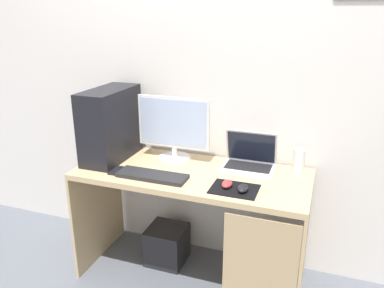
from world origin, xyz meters
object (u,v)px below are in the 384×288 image
object	(u,v)px
speaker	(299,161)
cell_phone	(118,171)
mouse_right	(243,188)
subwoofer	(167,244)
laptop	(249,161)
pc_tower	(111,124)
keyboard	(152,176)
mouse_left	(227,184)
monitor	(174,128)

from	to	relation	value
speaker	cell_phone	bearing A→B (deg)	-160.55
mouse_right	subwoofer	xyz separation A→B (m)	(-0.57, 0.25, -0.64)
mouse_right	cell_phone	bearing A→B (deg)	178.91
mouse_right	subwoofer	size ratio (longest dim) A/B	0.37
speaker	subwoofer	xyz separation A→B (m)	(-0.83, -0.13, -0.70)
laptop	mouse_right	distance (m)	0.35
mouse_right	pc_tower	bearing A→B (deg)	167.41
keyboard	cell_phone	xyz separation A→B (m)	(-0.24, 0.01, -0.01)
mouse_left	mouse_right	distance (m)	0.10
monitor	cell_phone	xyz separation A→B (m)	(-0.24, -0.32, -0.21)
monitor	keyboard	distance (m)	0.38
pc_tower	laptop	distance (m)	0.92
mouse_right	cell_phone	distance (m)	0.78
pc_tower	mouse_left	xyz separation A→B (m)	(0.84, -0.18, -0.21)
laptop	mouse_left	bearing A→B (deg)	-99.41
mouse_left	subwoofer	bearing A→B (deg)	154.71
pc_tower	keyboard	distance (m)	0.49
cell_phone	monitor	bearing A→B (deg)	52.51
cell_phone	subwoofer	distance (m)	0.70
mouse_left	mouse_right	size ratio (longest dim) A/B	1.00
pc_tower	mouse_left	distance (m)	0.88
mouse_left	cell_phone	size ratio (longest dim) A/B	0.74
keyboard	subwoofer	xyz separation A→B (m)	(-0.03, 0.25, -0.63)
laptop	mouse_right	size ratio (longest dim) A/B	3.35
speaker	mouse_right	xyz separation A→B (m)	(-0.26, -0.38, -0.05)
laptop	pc_tower	bearing A→B (deg)	-171.01
pc_tower	subwoofer	world-z (taller)	pc_tower
keyboard	mouse_right	size ratio (longest dim) A/B	4.38
speaker	keyboard	world-z (taller)	speaker
laptop	speaker	bearing A→B (deg)	6.12
keyboard	subwoofer	world-z (taller)	keyboard
monitor	subwoofer	bearing A→B (deg)	-111.62
mouse_left	laptop	bearing A→B (deg)	80.59
keyboard	cell_phone	size ratio (longest dim) A/B	3.23
laptop	keyboard	distance (m)	0.61
monitor	laptop	size ratio (longest dim) A/B	1.51
monitor	mouse_right	size ratio (longest dim) A/B	5.08
pc_tower	monitor	xyz separation A→B (m)	(0.39, 0.12, -0.02)
monitor	laptop	world-z (taller)	monitor
monitor	keyboard	world-z (taller)	monitor
cell_phone	keyboard	bearing A→B (deg)	-2.39
speaker	subwoofer	size ratio (longest dim) A/B	0.57
laptop	keyboard	bearing A→B (deg)	-145.60
monitor	subwoofer	xyz separation A→B (m)	(-0.03, -0.08, -0.83)
pc_tower	subwoofer	xyz separation A→B (m)	(0.36, 0.04, -0.86)
subwoofer	laptop	bearing A→B (deg)	10.61
speaker	mouse_right	size ratio (longest dim) A/B	1.54
speaker	subwoofer	bearing A→B (deg)	-170.99
keyboard	mouse_right	distance (m)	0.54
pc_tower	subwoofer	size ratio (longest dim) A/B	1.82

